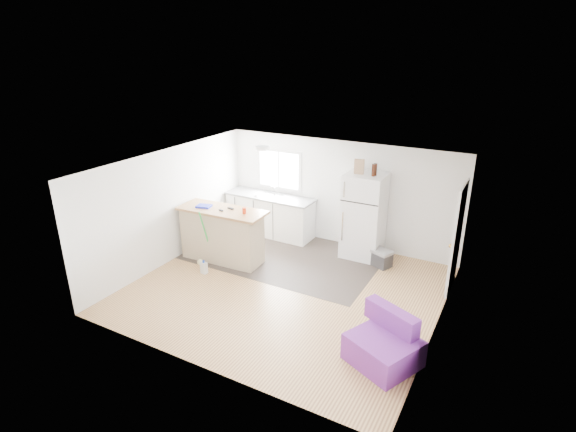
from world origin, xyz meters
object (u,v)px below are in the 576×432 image
object	(u,v)px
kitchen_cabinets	(270,214)
bottle_left	(373,170)
bottle_right	(375,169)
cooler	(380,258)
blue_tray	(204,206)
refrigerator	(364,216)
cardboard_box	(359,167)
peninsula	(222,234)
purple_seat	(385,345)
cleaner_jug	(204,268)
red_cup	(244,211)
mop	(202,255)

from	to	relation	value
kitchen_cabinets	bottle_left	size ratio (longest dim) A/B	8.81
bottle_left	bottle_right	bearing A→B (deg)	76.10
cooler	blue_tray	size ratio (longest dim) A/B	1.84
refrigerator	blue_tray	distance (m)	3.39
kitchen_cabinets	cardboard_box	xyz separation A→B (m)	(2.22, -0.12, 1.50)
peninsula	refrigerator	distance (m)	3.04
purple_seat	cleaner_jug	xyz separation A→B (m)	(-4.01, 0.86, -0.14)
blue_tray	red_cup	bearing A→B (deg)	5.03
cooler	cardboard_box	world-z (taller)	cardboard_box
refrigerator	bottle_right	distance (m)	1.07
mop	blue_tray	bearing A→B (deg)	124.18
refrigerator	peninsula	bearing A→B (deg)	-147.89
purple_seat	blue_tray	distance (m)	4.76
cardboard_box	bottle_right	bearing A→B (deg)	5.69
red_cup	kitchen_cabinets	bearing A→B (deg)	103.55
peninsula	cooler	size ratio (longest dim) A/B	3.46
cooler	cardboard_box	bearing A→B (deg)	-176.09
cooler	cardboard_box	size ratio (longest dim) A/B	1.84
peninsula	blue_tray	size ratio (longest dim) A/B	6.37
cleaner_jug	blue_tray	distance (m)	1.30
kitchen_cabinets	bottle_right	distance (m)	2.95
cleaner_jug	mop	bearing A→B (deg)	138.84
purple_seat	red_cup	distance (m)	3.93
red_cup	blue_tray	world-z (taller)	red_cup
purple_seat	bottle_right	world-z (taller)	bottle_right
bottle_right	bottle_left	bearing A→B (deg)	-103.90
refrigerator	cooler	bearing A→B (deg)	-30.33
refrigerator	purple_seat	world-z (taller)	refrigerator
peninsula	bottle_left	xyz separation A→B (m)	(2.71, 1.54, 1.39)
purple_seat	cleaner_jug	world-z (taller)	purple_seat
cooler	kitchen_cabinets	bearing A→B (deg)	-164.06
kitchen_cabinets	blue_tray	world-z (taller)	kitchen_cabinets
purple_seat	cardboard_box	bearing A→B (deg)	142.36
peninsula	bottle_right	bearing A→B (deg)	28.07
peninsula	blue_tray	bearing A→B (deg)	-173.02
kitchen_cabinets	cooler	bearing A→B (deg)	-6.05
cleaner_jug	red_cup	size ratio (longest dim) A/B	2.38
kitchen_cabinets	purple_seat	xyz separation A→B (m)	(3.87, -3.26, -0.23)
blue_tray	cardboard_box	distance (m)	3.33
kitchen_cabinets	cleaner_jug	xyz separation A→B (m)	(-0.14, -2.40, -0.37)
cardboard_box	bottle_left	bearing A→B (deg)	-5.68
red_cup	cardboard_box	world-z (taller)	cardboard_box
peninsula	cleaner_jug	xyz separation A→B (m)	(0.03, -0.70, -0.46)
kitchen_cabinets	mop	xyz separation A→B (m)	(-0.40, -2.11, -0.27)
red_cup	bottle_right	size ratio (longest dim) A/B	0.48
peninsula	red_cup	size ratio (longest dim) A/B	15.93
cardboard_box	cooler	bearing A→B (deg)	-18.98
cardboard_box	red_cup	bearing A→B (deg)	-139.50
peninsula	kitchen_cabinets	bearing A→B (deg)	81.95
peninsula	cooler	bearing A→B (deg)	21.37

